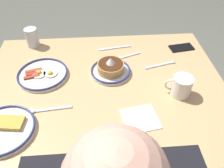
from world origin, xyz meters
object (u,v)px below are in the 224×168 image
(plate_center_pancakes, at_px, (43,74))
(tea_spoon, at_px, (43,110))
(cell_phone, at_px, (181,48))
(fork_far, at_px, (160,65))
(paper_napkin, at_px, (140,119))
(plate_near_main, at_px, (111,69))
(fork_near, at_px, (126,56))
(butter_knife, at_px, (114,48))
(plate_far_companion, at_px, (2,130))
(drinking_glass, at_px, (32,38))
(coffee_mug, at_px, (181,86))

(plate_center_pancakes, bearing_deg, tea_spoon, 98.60)
(cell_phone, height_order, fork_far, cell_phone)
(plate_center_pancakes, bearing_deg, paper_napkin, 145.39)
(cell_phone, xyz_separation_m, fork_far, (0.17, 0.16, -0.00))
(plate_center_pancakes, height_order, cell_phone, plate_center_pancakes)
(plate_near_main, bearing_deg, fork_near, -126.01)
(plate_center_pancakes, relative_size, tea_spoon, 1.31)
(cell_phone, bearing_deg, fork_far, 34.77)
(butter_knife, bearing_deg, plate_far_companion, 48.64)
(plate_center_pancakes, height_order, fork_near, plate_center_pancakes)
(fork_near, bearing_deg, tea_spoon, 41.96)
(cell_phone, height_order, fork_near, cell_phone)
(fork_near, relative_size, fork_far, 0.93)
(paper_napkin, bearing_deg, butter_knife, -83.00)
(cell_phone, relative_size, fork_near, 0.83)
(tea_spoon, bearing_deg, fork_near, -138.04)
(plate_near_main, distance_m, tea_spoon, 0.40)
(fork_far, xyz_separation_m, butter_knife, (0.24, -0.19, -0.00))
(plate_center_pancakes, bearing_deg, cell_phone, -165.93)
(drinking_glass, xyz_separation_m, cell_phone, (-0.90, 0.09, -0.05))
(plate_far_companion, bearing_deg, cell_phone, -149.09)
(cell_phone, height_order, paper_napkin, cell_phone)
(coffee_mug, distance_m, drinking_glass, 0.91)
(drinking_glass, bearing_deg, tea_spoon, 104.05)
(cell_phone, bearing_deg, drinking_glass, -14.66)
(tea_spoon, bearing_deg, coffee_mug, -174.70)
(coffee_mug, relative_size, butter_knife, 0.61)
(plate_near_main, relative_size, tea_spoon, 1.06)
(drinking_glass, distance_m, paper_napkin, 0.84)
(paper_napkin, relative_size, butter_knife, 0.72)
(paper_napkin, distance_m, fork_near, 0.46)
(plate_far_companion, distance_m, paper_napkin, 0.58)
(coffee_mug, distance_m, tea_spoon, 0.64)
(coffee_mug, relative_size, fork_near, 0.72)
(plate_far_companion, distance_m, tea_spoon, 0.18)
(plate_near_main, height_order, plate_center_pancakes, plate_near_main)
(cell_phone, distance_m, butter_knife, 0.41)
(plate_near_main, relative_size, butter_knife, 1.03)
(plate_near_main, bearing_deg, plate_far_companion, 36.45)
(coffee_mug, height_order, drinking_glass, drinking_glass)
(fork_near, bearing_deg, coffee_mug, 124.43)
(coffee_mug, relative_size, fork_far, 0.67)
(plate_near_main, height_order, tea_spoon, plate_near_main)
(fork_near, bearing_deg, plate_center_pancakes, 16.74)
(paper_napkin, bearing_deg, fork_far, -115.52)
(fork_near, height_order, butter_knife, same)
(tea_spoon, bearing_deg, plate_center_pancakes, -81.40)
(drinking_glass, relative_size, cell_phone, 0.80)
(coffee_mug, bearing_deg, fork_near, -55.57)
(plate_far_companion, bearing_deg, tea_spoon, -144.44)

